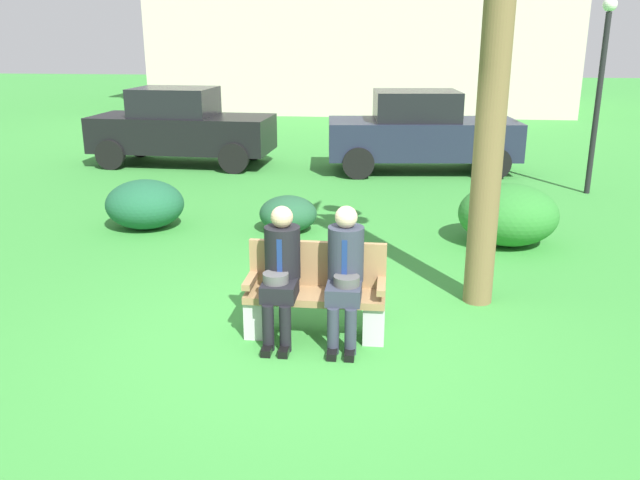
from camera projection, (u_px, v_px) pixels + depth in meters
ground_plane at (298, 342)px, 6.31m from camera, size 80.00×80.00×0.00m
park_bench at (316, 296)px, 6.38m from camera, size 1.34×0.44×0.90m
seated_man_left at (281, 268)px, 6.20m from camera, size 0.34×0.72×1.29m
seated_man_right at (345, 269)px, 6.13m from camera, size 0.34×0.72×1.31m
shrub_near_bench at (145, 204)px, 9.89m from camera, size 1.17×1.07×0.73m
shrub_mid_lawn at (288, 214)px, 9.75m from camera, size 0.85×0.78×0.53m
shrub_far_lawn at (508, 214)px, 9.11m from camera, size 1.36×1.25×0.85m
parked_car_near at (181, 127)px, 14.51m from camera, size 3.96×1.84×1.68m
parked_car_far at (421, 132)px, 13.78m from camera, size 4.04×2.05×1.68m
street_lamp at (601, 76)px, 11.51m from camera, size 0.24×0.24×3.39m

